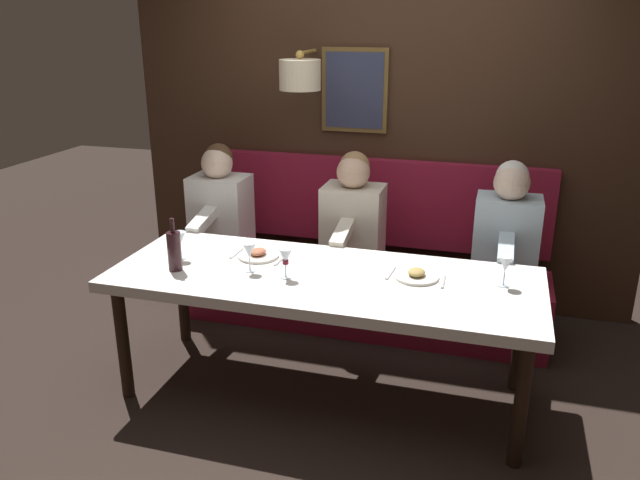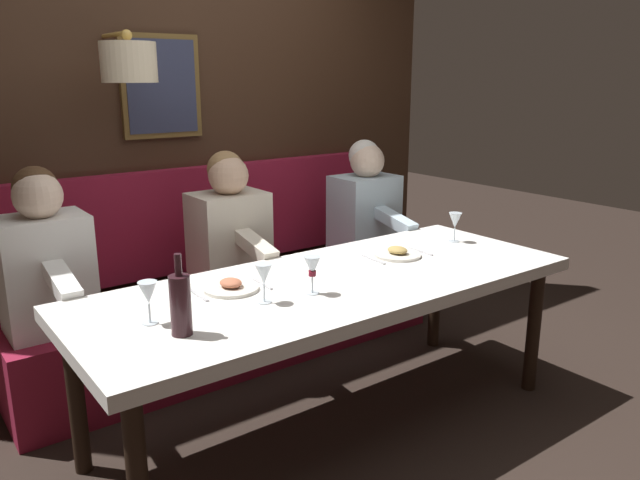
% 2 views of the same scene
% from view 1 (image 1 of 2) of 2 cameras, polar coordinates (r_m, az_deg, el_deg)
% --- Properties ---
extents(ground_plane, '(12.00, 12.00, 0.00)m').
position_cam_1_polar(ground_plane, '(3.78, 0.29, -13.54)').
color(ground_plane, black).
extents(dining_table, '(0.90, 2.34, 0.74)m').
position_cam_1_polar(dining_table, '(3.46, 0.31, -4.15)').
color(dining_table, silver).
rests_on(dining_table, ground_plane).
extents(banquette_bench, '(0.52, 2.54, 0.45)m').
position_cam_1_polar(banquette_bench, '(4.43, 3.48, -5.01)').
color(banquette_bench, maroon).
rests_on(banquette_bench, ground_plane).
extents(back_wall_panel, '(0.59, 3.74, 2.90)m').
position_cam_1_polar(back_wall_panel, '(4.65, 5.29, 10.84)').
color(back_wall_panel, '#382316').
rests_on(back_wall_panel, ground_plane).
extents(diner_nearest, '(0.60, 0.40, 0.79)m').
position_cam_1_polar(diner_nearest, '(4.12, 16.59, 1.07)').
color(diner_nearest, silver).
rests_on(diner_nearest, banquette_bench).
extents(diner_near, '(0.60, 0.40, 0.79)m').
position_cam_1_polar(diner_near, '(4.22, 3.01, 2.31)').
color(diner_near, beige).
rests_on(diner_near, banquette_bench).
extents(diner_middle, '(0.60, 0.40, 0.79)m').
position_cam_1_polar(diner_middle, '(4.54, -9.06, 3.31)').
color(diner_middle, white).
rests_on(diner_middle, banquette_bench).
extents(place_setting_0, '(0.24, 0.31, 0.05)m').
position_cam_1_polar(place_setting_0, '(3.43, 8.74, -3.19)').
color(place_setting_0, silver).
rests_on(place_setting_0, dining_table).
extents(place_setting_1, '(0.24, 0.31, 0.05)m').
position_cam_1_polar(place_setting_1, '(3.69, -5.62, -1.34)').
color(place_setting_1, silver).
rests_on(place_setting_1, dining_table).
extents(wine_glass_0, '(0.07, 0.07, 0.16)m').
position_cam_1_polar(wine_glass_0, '(3.36, -3.15, -1.60)').
color(wine_glass_0, silver).
rests_on(wine_glass_0, dining_table).
extents(wine_glass_1, '(0.07, 0.07, 0.16)m').
position_cam_1_polar(wine_glass_1, '(3.46, -6.42, -1.03)').
color(wine_glass_1, silver).
rests_on(wine_glass_1, dining_table).
extents(wine_glass_2, '(0.07, 0.07, 0.16)m').
position_cam_1_polar(wine_glass_2, '(3.39, 16.45, -2.20)').
color(wine_glass_2, silver).
rests_on(wine_glass_2, dining_table).
extents(wine_glass_3, '(0.07, 0.07, 0.16)m').
position_cam_1_polar(wine_glass_3, '(3.70, -12.61, 0.02)').
color(wine_glass_3, silver).
rests_on(wine_glass_3, dining_table).
extents(wine_bottle, '(0.08, 0.08, 0.30)m').
position_cam_1_polar(wine_bottle, '(3.55, -13.07, -0.91)').
color(wine_bottle, '#33191E').
rests_on(wine_bottle, dining_table).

